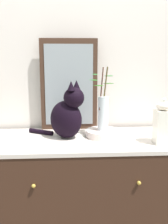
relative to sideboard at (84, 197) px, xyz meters
The scene contains 7 objects.
wall_back 0.94m from the sideboard, 90.00° to the left, with size 4.40×0.08×2.60m, color silver.
sideboard is the anchor object (origin of this frame).
mirror_leaning 0.81m from the sideboard, 110.81° to the left, with size 0.42×0.03×0.67m.
cat_sitting 0.60m from the sideboard, 169.52° to the left, with size 0.41×0.28×0.39m.
bowl_porcelain 0.47m from the sideboard, 16.01° to the left, with size 0.23×0.23×0.05m, color silver.
vase_glass_clear 0.62m from the sideboard, 16.69° to the left, with size 0.18×0.11×0.43m.
jar_lidded_porcelain 0.75m from the sideboard, 15.03° to the right, with size 0.10×0.10×0.29m.
Camera 1 is at (-0.10, -1.63, 1.37)m, focal length 41.05 mm.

